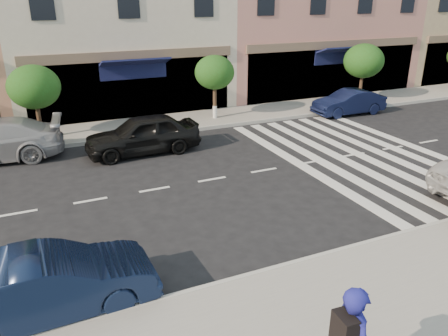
% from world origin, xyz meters
% --- Properties ---
extents(ground, '(120.00, 120.00, 0.00)m').
position_xyz_m(ground, '(0.00, 0.00, 0.00)').
color(ground, black).
rests_on(ground, ground).
extents(sidewalk_near, '(60.00, 4.50, 0.15)m').
position_xyz_m(sidewalk_near, '(0.00, -3.75, 0.07)').
color(sidewalk_near, gray).
rests_on(sidewalk_near, ground).
extents(sidewalk_far, '(60.00, 3.00, 0.15)m').
position_xyz_m(sidewalk_far, '(0.00, 11.00, 0.07)').
color(sidewalk_far, gray).
rests_on(sidewalk_far, ground).
extents(building_centre, '(11.00, 9.00, 11.00)m').
position_xyz_m(building_centre, '(-0.50, 17.00, 5.50)').
color(building_centre, beige).
rests_on(building_centre, ground).
extents(street_tree_wb, '(2.10, 2.10, 3.06)m').
position_xyz_m(street_tree_wb, '(-5.00, 10.80, 2.31)').
color(street_tree_wb, '#473323').
rests_on(street_tree_wb, sidewalk_far).
extents(street_tree_c, '(1.90, 1.90, 3.04)m').
position_xyz_m(street_tree_c, '(3.00, 10.80, 2.36)').
color(street_tree_c, '#473323').
rests_on(street_tree_c, sidewalk_far).
extents(street_tree_ea, '(2.20, 2.20, 3.19)m').
position_xyz_m(street_tree_ea, '(12.00, 10.80, 2.39)').
color(street_tree_ea, '#473323').
rests_on(street_tree_ea, sidewalk_far).
extents(car_near_mid, '(4.10, 1.55, 1.34)m').
position_xyz_m(car_near_mid, '(-5.40, -0.88, 0.67)').
color(car_near_mid, black).
rests_on(car_near_mid, ground).
extents(car_far_mid, '(4.46, 1.86, 1.51)m').
position_xyz_m(car_far_mid, '(-1.42, 7.60, 0.75)').
color(car_far_mid, black).
rests_on(car_far_mid, ground).
extents(car_far_right, '(3.89, 1.46, 1.27)m').
position_xyz_m(car_far_right, '(9.82, 9.10, 0.63)').
color(car_far_right, black).
rests_on(car_far_right, ground).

